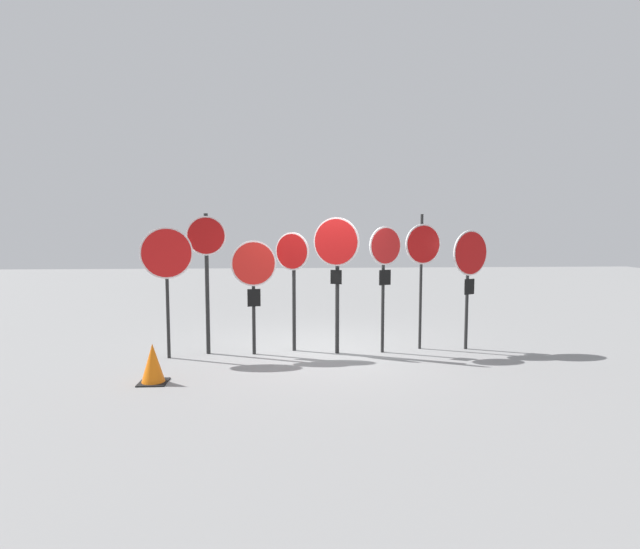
{
  "coord_description": "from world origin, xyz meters",
  "views": [
    {
      "loc": [
        -0.54,
        -9.06,
        2.26
      ],
      "look_at": [
        0.03,
        0.0,
        1.44
      ],
      "focal_mm": 28.0,
      "sensor_mm": 36.0,
      "label": 1
    }
  ],
  "objects_px": {
    "stop_sign_1": "(207,255)",
    "stop_sign_6": "(423,253)",
    "stop_sign_4": "(336,256)",
    "stop_sign_7": "(470,262)",
    "stop_sign_5": "(385,259)",
    "stop_sign_2": "(254,272)",
    "stop_sign_0": "(167,261)",
    "stop_sign_3": "(293,265)",
    "traffic_cone_0": "(153,364)"
  },
  "relations": [
    {
      "from": "stop_sign_3",
      "to": "stop_sign_7",
      "type": "height_order",
      "value": "stop_sign_7"
    },
    {
      "from": "stop_sign_7",
      "to": "traffic_cone_0",
      "type": "height_order",
      "value": "stop_sign_7"
    },
    {
      "from": "stop_sign_3",
      "to": "stop_sign_4",
      "type": "distance_m",
      "value": 0.84
    },
    {
      "from": "stop_sign_2",
      "to": "stop_sign_3",
      "type": "bearing_deg",
      "value": 6.49
    },
    {
      "from": "stop_sign_4",
      "to": "stop_sign_5",
      "type": "bearing_deg",
      "value": 28.02
    },
    {
      "from": "stop_sign_4",
      "to": "stop_sign_1",
      "type": "bearing_deg",
      "value": -155.9
    },
    {
      "from": "stop_sign_6",
      "to": "stop_sign_1",
      "type": "bearing_deg",
      "value": 163.55
    },
    {
      "from": "stop_sign_3",
      "to": "stop_sign_6",
      "type": "bearing_deg",
      "value": 30.86
    },
    {
      "from": "stop_sign_0",
      "to": "stop_sign_3",
      "type": "distance_m",
      "value": 2.21
    },
    {
      "from": "stop_sign_0",
      "to": "stop_sign_2",
      "type": "relative_size",
      "value": 1.11
    },
    {
      "from": "stop_sign_3",
      "to": "stop_sign_6",
      "type": "xyz_separation_m",
      "value": [
        2.42,
        -0.0,
        0.21
      ]
    },
    {
      "from": "stop_sign_1",
      "to": "stop_sign_2",
      "type": "xyz_separation_m",
      "value": [
        0.84,
        -0.1,
        -0.31
      ]
    },
    {
      "from": "stop_sign_2",
      "to": "stop_sign_7",
      "type": "distance_m",
      "value": 4.0
    },
    {
      "from": "traffic_cone_0",
      "to": "stop_sign_1",
      "type": "bearing_deg",
      "value": 72.07
    },
    {
      "from": "stop_sign_0",
      "to": "traffic_cone_0",
      "type": "distance_m",
      "value": 2.0
    },
    {
      "from": "stop_sign_7",
      "to": "traffic_cone_0",
      "type": "distance_m",
      "value": 5.81
    },
    {
      "from": "stop_sign_3",
      "to": "stop_sign_2",
      "type": "bearing_deg",
      "value": -130.81
    },
    {
      "from": "stop_sign_2",
      "to": "stop_sign_6",
      "type": "distance_m",
      "value": 3.14
    },
    {
      "from": "stop_sign_1",
      "to": "stop_sign_5",
      "type": "height_order",
      "value": "stop_sign_1"
    },
    {
      "from": "stop_sign_0",
      "to": "stop_sign_1",
      "type": "distance_m",
      "value": 0.7
    },
    {
      "from": "stop_sign_7",
      "to": "stop_sign_3",
      "type": "bearing_deg",
      "value": 152.3
    },
    {
      "from": "stop_sign_0",
      "to": "stop_sign_1",
      "type": "relative_size",
      "value": 0.9
    },
    {
      "from": "stop_sign_6",
      "to": "stop_sign_7",
      "type": "bearing_deg",
      "value": -23.56
    },
    {
      "from": "stop_sign_1",
      "to": "stop_sign_7",
      "type": "xyz_separation_m",
      "value": [
        4.83,
        0.05,
        -0.16
      ]
    },
    {
      "from": "stop_sign_3",
      "to": "stop_sign_1",
      "type": "bearing_deg",
      "value": -144.12
    },
    {
      "from": "stop_sign_0",
      "to": "stop_sign_2",
      "type": "bearing_deg",
      "value": -11.75
    },
    {
      "from": "stop_sign_0",
      "to": "stop_sign_5",
      "type": "height_order",
      "value": "stop_sign_5"
    },
    {
      "from": "stop_sign_5",
      "to": "stop_sign_0",
      "type": "bearing_deg",
      "value": 155.63
    },
    {
      "from": "stop_sign_0",
      "to": "stop_sign_1",
      "type": "xyz_separation_m",
      "value": [
        0.64,
        0.28,
        0.09
      ]
    },
    {
      "from": "stop_sign_4",
      "to": "stop_sign_2",
      "type": "bearing_deg",
      "value": -153.8
    },
    {
      "from": "stop_sign_5",
      "to": "stop_sign_6",
      "type": "relative_size",
      "value": 0.91
    },
    {
      "from": "stop_sign_1",
      "to": "stop_sign_3",
      "type": "distance_m",
      "value": 1.56
    },
    {
      "from": "stop_sign_1",
      "to": "stop_sign_5",
      "type": "bearing_deg",
      "value": -10.95
    },
    {
      "from": "stop_sign_0",
      "to": "stop_sign_7",
      "type": "xyz_separation_m",
      "value": [
        5.47,
        0.33,
        -0.07
      ]
    },
    {
      "from": "traffic_cone_0",
      "to": "stop_sign_7",
      "type": "bearing_deg",
      "value": 17.82
    },
    {
      "from": "stop_sign_1",
      "to": "stop_sign_4",
      "type": "distance_m",
      "value": 2.32
    },
    {
      "from": "stop_sign_6",
      "to": "stop_sign_4",
      "type": "bearing_deg",
      "value": 170.25
    },
    {
      "from": "stop_sign_4",
      "to": "stop_sign_7",
      "type": "bearing_deg",
      "value": 30.82
    },
    {
      "from": "stop_sign_1",
      "to": "traffic_cone_0",
      "type": "distance_m",
      "value": 2.33
    },
    {
      "from": "stop_sign_7",
      "to": "stop_sign_0",
      "type": "bearing_deg",
      "value": 157.14
    },
    {
      "from": "stop_sign_7",
      "to": "stop_sign_2",
      "type": "bearing_deg",
      "value": 155.85
    },
    {
      "from": "stop_sign_4",
      "to": "stop_sign_6",
      "type": "height_order",
      "value": "stop_sign_6"
    },
    {
      "from": "stop_sign_3",
      "to": "traffic_cone_0",
      "type": "relative_size",
      "value": 3.73
    },
    {
      "from": "stop_sign_4",
      "to": "stop_sign_6",
      "type": "relative_size",
      "value": 0.97
    },
    {
      "from": "stop_sign_6",
      "to": "stop_sign_2",
      "type": "bearing_deg",
      "value": 165.83
    },
    {
      "from": "stop_sign_1",
      "to": "stop_sign_6",
      "type": "relative_size",
      "value": 1.0
    },
    {
      "from": "traffic_cone_0",
      "to": "stop_sign_5",
      "type": "bearing_deg",
      "value": 22.81
    },
    {
      "from": "stop_sign_1",
      "to": "traffic_cone_0",
      "type": "height_order",
      "value": "stop_sign_1"
    },
    {
      "from": "traffic_cone_0",
      "to": "stop_sign_3",
      "type": "bearing_deg",
      "value": 41.04
    },
    {
      "from": "stop_sign_1",
      "to": "stop_sign_4",
      "type": "bearing_deg",
      "value": -12.03
    }
  ]
}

